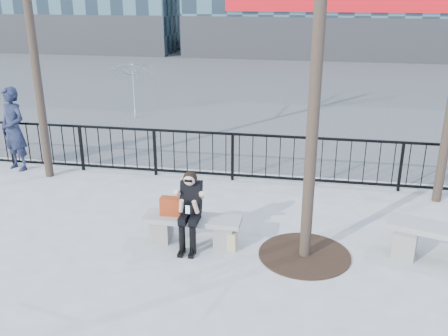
% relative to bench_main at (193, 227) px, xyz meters
% --- Properties ---
extents(ground, '(120.00, 120.00, 0.00)m').
position_rel_bench_main_xyz_m(ground, '(0.00, 0.00, -0.30)').
color(ground, '#979692').
rests_on(ground, ground).
extents(street_surface, '(60.00, 23.00, 0.01)m').
position_rel_bench_main_xyz_m(street_surface, '(0.00, 15.00, -0.30)').
color(street_surface, '#474747').
rests_on(street_surface, ground).
extents(railing, '(14.00, 0.06, 1.10)m').
position_rel_bench_main_xyz_m(railing, '(0.00, 3.00, 0.25)').
color(railing, black).
rests_on(railing, ground).
extents(tree_grate, '(1.50, 1.50, 0.02)m').
position_rel_bench_main_xyz_m(tree_grate, '(1.90, -0.10, -0.29)').
color(tree_grate, black).
rests_on(tree_grate, ground).
extents(bench_main, '(1.65, 0.46, 0.49)m').
position_rel_bench_main_xyz_m(bench_main, '(0.00, 0.00, 0.00)').
color(bench_main, slate).
rests_on(bench_main, ground).
extents(bench_second, '(1.82, 0.51, 0.54)m').
position_rel_bench_main_xyz_m(bench_second, '(4.10, 0.19, 0.03)').
color(bench_second, slate).
rests_on(bench_second, ground).
extents(seated_woman, '(0.50, 0.64, 1.34)m').
position_rel_bench_main_xyz_m(seated_woman, '(0.00, -0.16, 0.37)').
color(seated_woman, black).
rests_on(seated_woman, ground).
extents(handbag, '(0.38, 0.18, 0.31)m').
position_rel_bench_main_xyz_m(handbag, '(-0.36, 0.02, 0.35)').
color(handbag, '#973012').
rests_on(handbag, bench_main).
extents(shopping_bag, '(0.36, 0.19, 0.32)m').
position_rel_bench_main_xyz_m(shopping_bag, '(0.61, -0.12, -0.14)').
color(shopping_bag, '#BEB586').
rests_on(shopping_bag, ground).
extents(standing_man, '(0.84, 0.70, 1.97)m').
position_rel_bench_main_xyz_m(standing_man, '(-4.95, 2.80, 0.69)').
color(standing_man, black).
rests_on(standing_man, ground).
extents(vendor_umbrella, '(2.11, 2.15, 1.87)m').
position_rel_bench_main_xyz_m(vendor_umbrella, '(-3.83, 7.78, 0.63)').
color(vendor_umbrella, yellow).
rests_on(vendor_umbrella, ground).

